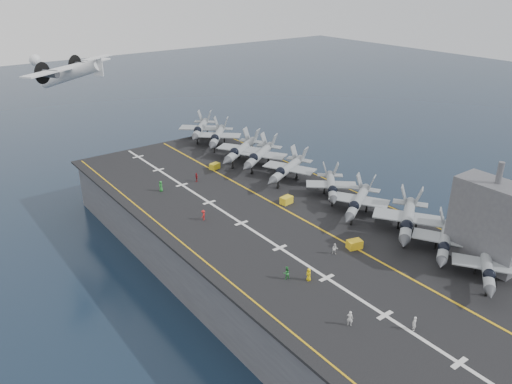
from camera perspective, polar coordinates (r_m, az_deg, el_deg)
ground at (r=90.52m, az=1.53°, el=-8.37°), size 500.00×500.00×0.00m
hull at (r=87.95m, az=1.57°, el=-5.62°), size 36.00×90.00×10.00m
flight_deck at (r=85.51m, az=1.61°, el=-2.59°), size 38.00×92.00×0.40m
foul_line at (r=87.12m, az=3.16°, el=-1.93°), size 0.35×90.00×0.02m
landing_centerline at (r=82.21m, az=-1.68°, el=-3.57°), size 0.50×90.00×0.02m
deck_edge_port at (r=77.21m, az=-8.40°, el=-5.79°), size 0.25×90.00×0.02m
deck_edge_stbd at (r=96.96m, az=10.23°, el=0.49°), size 0.25×90.00×0.02m
island_superstructure at (r=75.83m, az=25.29°, el=-2.21°), size 5.00×10.00×15.00m
fighter_jet_0 at (r=73.41m, az=24.92°, el=-7.62°), size 15.93×14.70×4.60m
fighter_jet_1 at (r=77.42m, az=20.82°, el=-5.11°), size 16.78×15.06×4.86m
fighter_jet_2 at (r=81.15m, az=16.97°, el=-2.87°), size 19.45×17.97×5.62m
fighter_jet_3 at (r=85.80m, az=11.61°, el=-0.94°), size 17.89×16.06×5.18m
fighter_jet_4 at (r=91.60m, az=8.62°, el=0.80°), size 16.00×16.39×4.78m
fighter_jet_5 at (r=97.88m, az=3.64°, el=2.76°), size 18.41×15.97×5.38m
fighter_jet_6 at (r=104.93m, az=0.41°, el=4.35°), size 19.31×17.64×5.58m
fighter_jet_7 at (r=107.96m, az=-1.71°, el=4.95°), size 19.82×18.02×5.73m
fighter_jet_8 at (r=117.80m, az=-4.43°, el=6.48°), size 18.59×18.97×5.54m
tow_cart_a at (r=76.24m, az=11.19°, el=-5.88°), size 2.45×1.91×1.30m
tow_cart_b at (r=88.92m, az=3.50°, el=-0.93°), size 2.35×1.71×1.30m
tow_cart_c at (r=104.80m, az=-4.74°, el=2.97°), size 2.25×1.72×1.21m
crew_0 at (r=67.80m, az=6.05°, el=-9.35°), size 0.93×1.22×1.82m
crew_1 at (r=60.87m, az=10.68°, el=-13.99°), size 1.23×1.40×1.96m
crew_2 at (r=67.83m, az=3.50°, el=-9.20°), size 1.29×1.01×1.89m
crew_3 at (r=83.31m, az=-6.04°, el=-2.64°), size 1.28×1.21×1.78m
crew_4 at (r=98.64m, az=-6.82°, el=1.69°), size 0.91×1.20×1.81m
crew_5 at (r=95.27m, az=-10.82°, el=0.67°), size 0.84×1.24×2.04m
crew_6 at (r=61.98m, az=17.64°, el=-14.13°), size 1.19×1.30×1.81m
crew_7 at (r=74.07m, az=9.00°, el=-6.44°), size 1.26×1.24×1.77m
transport_plane at (r=116.69m, az=-20.45°, el=12.52°), size 30.11×27.63×5.88m
fighter_jet_9 at (r=124.07m, az=-6.36°, el=7.31°), size 18.59×18.97×5.54m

